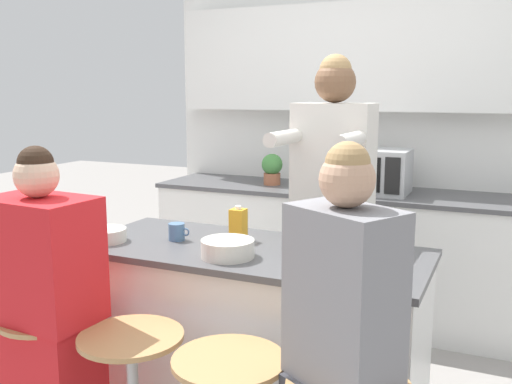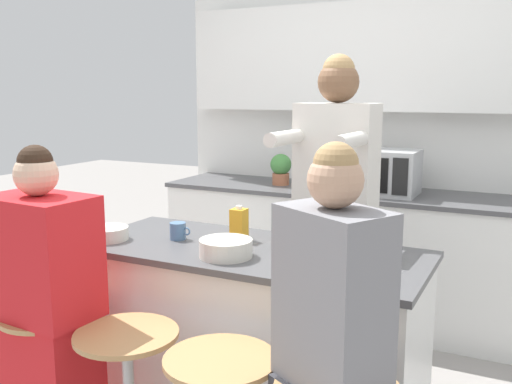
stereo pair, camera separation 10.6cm
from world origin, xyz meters
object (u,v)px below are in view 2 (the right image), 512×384
object	(u,v)px
juice_carton	(239,224)
potted_plant	(281,168)
person_wrapped_blanket	(46,322)
cooking_pot	(312,233)
microwave	(376,171)
banana_bunch	(382,256)
person_cooking	(334,227)
coffee_cup_near	(178,231)
bar_stool_leftmost	(52,375)
fruit_bowl	(108,233)
kitchen_island	(249,338)

from	to	relation	value
juice_carton	potted_plant	bearing A→B (deg)	106.27
person_wrapped_blanket	cooking_pot	xyz separation A→B (m)	(0.89, 0.73, 0.31)
person_wrapped_blanket	microwave	world-z (taller)	person_wrapped_blanket
banana_bunch	person_cooking	bearing A→B (deg)	128.26
coffee_cup_near	microwave	bearing A→B (deg)	69.18
coffee_cup_near	microwave	size ratio (longest dim) A/B	0.20
person_cooking	cooking_pot	size ratio (longest dim) A/B	5.98
banana_bunch	bar_stool_leftmost	bearing A→B (deg)	-151.75
bar_stool_leftmost	coffee_cup_near	distance (m)	0.84
cooking_pot	microwave	bearing A→B (deg)	93.12
fruit_bowl	coffee_cup_near	bearing A→B (deg)	27.71
bar_stool_leftmost	potted_plant	world-z (taller)	potted_plant
bar_stool_leftmost	cooking_pot	size ratio (longest dim) A/B	2.29
kitchen_island	potted_plant	distance (m)	1.72
person_wrapped_blanket	potted_plant	xyz separation A→B (m)	(0.10, 2.16, 0.38)
banana_bunch	microwave	world-z (taller)	microwave
person_cooking	banana_bunch	size ratio (longest dim) A/B	10.84
juice_carton	person_wrapped_blanket	bearing A→B (deg)	-124.66
bar_stool_leftmost	potted_plant	size ratio (longest dim) A/B	3.01
kitchen_island	cooking_pot	distance (m)	0.59
microwave	potted_plant	distance (m)	0.72
fruit_bowl	banana_bunch	world-z (taller)	fruit_bowl
fruit_bowl	cooking_pot	bearing A→B (deg)	16.10
bar_stool_leftmost	microwave	size ratio (longest dim) A/B	1.26
person_cooking	coffee_cup_near	size ratio (longest dim) A/B	16.15
kitchen_island	bar_stool_leftmost	distance (m)	0.88
kitchen_island	microwave	distance (m)	1.62
kitchen_island	banana_bunch	xyz separation A→B (m)	(0.59, 0.07, 0.46)
banana_bunch	potted_plant	distance (m)	1.85
banana_bunch	juice_carton	size ratio (longest dim) A/B	0.97
bar_stool_leftmost	cooking_pot	world-z (taller)	cooking_pot
fruit_bowl	microwave	xyz separation A→B (m)	(0.87, 1.66, 0.15)
person_cooking	bar_stool_leftmost	bearing A→B (deg)	-125.53
kitchen_island	bar_stool_leftmost	bearing A→B (deg)	-137.05
cooking_pot	microwave	size ratio (longest dim) A/B	0.55
person_wrapped_blanket	potted_plant	bearing A→B (deg)	91.38
juice_carton	person_cooking	bearing A→B (deg)	51.66
cooking_pot	microwave	xyz separation A→B (m)	(-0.08, 1.38, 0.10)
person_wrapped_blanket	potted_plant	world-z (taller)	person_wrapped_blanket
kitchen_island	microwave	xyz separation A→B (m)	(0.19, 1.49, 0.61)
potted_plant	fruit_bowl	bearing A→B (deg)	-95.20
microwave	potted_plant	xyz separation A→B (m)	(-0.72, 0.04, -0.03)
person_wrapped_blanket	fruit_bowl	bearing A→B (deg)	101.05
person_cooking	juice_carton	distance (m)	0.55
fruit_bowl	juice_carton	bearing A→B (deg)	26.10
bar_stool_leftmost	juice_carton	bearing A→B (deg)	53.16
kitchen_island	bar_stool_leftmost	xyz separation A→B (m)	(-0.64, -0.60, -0.06)
person_cooking	cooking_pot	distance (m)	0.44
person_wrapped_blanket	juice_carton	xyz separation A→B (m)	(0.51, 0.74, 0.31)
cooking_pot	fruit_bowl	distance (m)	0.99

